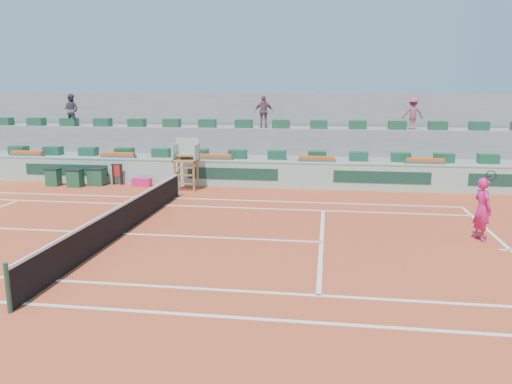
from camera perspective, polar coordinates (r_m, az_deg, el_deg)
ground at (r=16.85m, az=-14.89°, el=-4.63°), size 90.00×90.00×0.00m
seating_tier_lower at (r=26.67m, az=-5.99°, el=2.91°), size 36.00×4.00×1.20m
seating_tier_upper at (r=28.11m, az=-5.22°, el=4.81°), size 36.00×2.40×2.60m
stadium_back_wall at (r=29.57m, az=-4.53°, el=6.91°), size 36.00×0.40×4.40m
player_bag at (r=24.84m, az=-12.92°, el=1.10°), size 0.90×0.40×0.40m
spectator_left at (r=30.13m, az=-20.37°, el=8.77°), size 0.88×0.70×1.78m
spectator_mid at (r=26.88m, az=0.91°, el=9.16°), size 1.06×0.57×1.71m
spectator_right at (r=27.04m, az=17.48°, el=8.57°), size 1.09×0.68×1.63m
court_lines at (r=16.85m, az=-14.90°, el=-4.62°), size 23.89×11.09×0.01m
tennis_net at (r=16.72m, az=-14.99°, el=-2.90°), size 0.10×11.97×1.10m
advertising_hoarding at (r=24.55m, az=-7.20°, el=2.21°), size 36.00×0.34×1.26m
umpire_chair at (r=23.47m, az=-7.95°, el=4.01°), size 1.10×0.90×2.40m
seat_row_lower at (r=25.69m, az=-6.52°, el=4.42°), size 32.90×0.60×0.44m
seat_row_upper at (r=27.39m, az=-5.57°, el=7.82°), size 32.90×0.60×0.44m
flower_planters at (r=25.37m, az=-10.26°, el=4.02°), size 26.80×0.36×0.28m
drink_cooler_a at (r=25.64m, az=-17.71°, el=1.67°), size 0.80×0.69×0.84m
drink_cooler_b at (r=25.59m, az=-19.95°, el=1.50°), size 0.69×0.60×0.84m
drink_cooler_c at (r=26.23m, az=-22.13°, el=1.58°), size 0.64×0.55×0.84m
towel_rack at (r=25.47m, az=-15.59°, el=2.15°), size 0.57×0.10×1.03m
tennis_player at (r=16.92m, az=24.45°, el=-1.78°), size 0.69×0.98×2.28m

